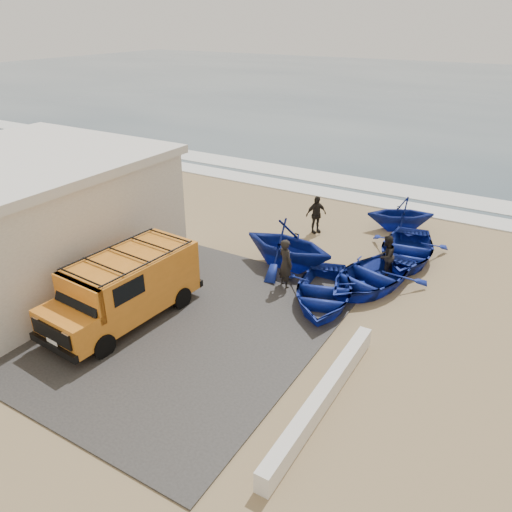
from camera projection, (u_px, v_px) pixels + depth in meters
The scene contains 16 objects.
ground at pixel (223, 298), 16.93m from camera, with size 160.00×160.00×0.00m, color #998059.
slab at pixel (138, 309), 16.30m from camera, with size 12.00×10.00×0.05m, color #3A3835.
ocean at pixel (485, 94), 60.12m from camera, with size 180.00×88.00×0.01m, color #385166.
surf_line at pixel (352, 197), 26.18m from camera, with size 180.00×1.60×0.06m, color white.
surf_wash at pixel (368, 185), 28.11m from camera, with size 180.00×2.20×0.04m, color white.
building at pixel (18, 216), 17.91m from camera, with size 8.40×9.40×4.30m.
parapet at pixel (323, 397), 12.19m from camera, with size 0.35×6.00×0.55m, color silver.
van at pixel (126, 286), 15.33m from camera, with size 2.35×5.20×2.18m.
boat_near_left at pixel (323, 292), 16.52m from camera, with size 2.83×3.96×0.82m, color #132795.
boat_near_right at pixel (370, 276), 17.44m from camera, with size 3.00×4.20×0.87m, color #132795.
boat_mid_left at pixel (288, 244), 18.61m from camera, with size 3.14×3.64×1.92m, color #132795.
boat_mid_right at pixel (406, 250), 19.37m from camera, with size 3.03×4.24×0.88m, color #132795.
boat_far_left at pixel (401, 214), 22.02m from camera, with size 2.51×2.91×1.53m, color #132795.
fisherman_front at pixel (285, 264), 17.27m from camera, with size 0.67×0.44×1.83m, color black.
fisherman_middle at pixel (386, 256), 18.11m from camera, with size 0.76×0.60×1.57m, color black.
fisherman_back at pixel (316, 214), 21.71m from camera, with size 0.98×0.41×1.68m, color black.
Camera 1 is at (8.45, -11.95, 8.71)m, focal length 35.00 mm.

